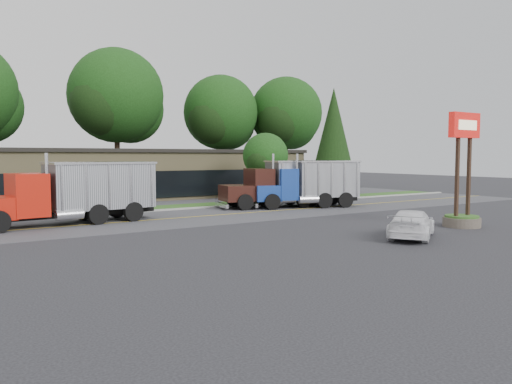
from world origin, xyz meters
TOP-DOWN VIEW (x-y plane):
  - ground at (0.00, 0.00)m, footprint 140.00×140.00m
  - road at (0.00, 9.00)m, footprint 60.00×8.00m
  - center_line at (0.00, 9.00)m, footprint 60.00×0.12m
  - curb at (0.00, 13.20)m, footprint 60.00×0.30m
  - grass_verge at (0.00, 15.00)m, footprint 60.00×3.40m
  - far_parking at (0.00, 20.00)m, footprint 60.00×7.00m
  - strip_mall at (2.00, 26.00)m, footprint 32.00×12.00m
  - bilo_sign at (10.50, -2.50)m, footprint 2.20×1.90m
  - tree_far_c at (4.16, 34.13)m, footprint 10.50×9.88m
  - tree_far_d at (16.14, 33.11)m, footprint 9.20×8.65m
  - tree_far_e at (24.14, 31.11)m, footprint 9.34×8.79m
  - evergreen_right at (20.00, 18.00)m, footprint 4.52×4.52m
  - tree_verge at (10.06, 15.05)m, footprint 3.91×3.68m
  - dump_truck_red at (-6.08, 9.85)m, footprint 10.03×3.55m
  - dump_truck_blue at (10.36, 9.71)m, footprint 8.07×4.76m
  - dump_truck_maroon at (9.11, 10.75)m, footprint 9.21×4.27m
  - rally_car at (5.44, -3.38)m, footprint 4.65×3.90m

SIDE VIEW (x-z plane):
  - ground at x=0.00m, z-range 0.00..0.00m
  - road at x=0.00m, z-range -0.01..0.01m
  - center_line at x=0.00m, z-range 0.00..0.00m
  - curb at x=0.00m, z-range -0.06..0.06m
  - grass_verge at x=0.00m, z-range -0.01..0.01m
  - far_parking at x=0.00m, z-range -0.01..0.01m
  - rally_car at x=5.44m, z-range 0.00..1.27m
  - dump_truck_blue at x=10.36m, z-range 0.12..3.48m
  - dump_truck_maroon at x=9.11m, z-range 0.13..3.49m
  - dump_truck_red at x=-6.08m, z-range 0.13..3.49m
  - strip_mall at x=2.00m, z-range 0.00..4.00m
  - bilo_sign at x=10.50m, z-range -0.95..5.00m
  - tree_verge at x=10.06m, z-range 0.76..6.33m
  - evergreen_right at x=20.00m, z-range 0.51..10.78m
  - tree_far_d at x=16.14m, z-range 1.81..14.93m
  - tree_far_e at x=24.14m, z-range 1.84..15.16m
  - tree_far_c at x=4.16m, z-range 2.07..17.05m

